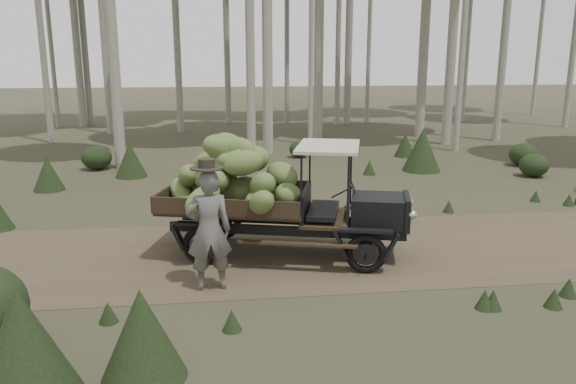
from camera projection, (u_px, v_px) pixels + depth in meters
name	position (u px, v px, depth m)	size (l,w,h in m)	color
ground	(411.00, 247.00, 10.76)	(120.00, 120.00, 0.00)	#473D2B
dirt_track	(411.00, 247.00, 10.76)	(70.00, 4.00, 0.01)	brown
banana_truck	(255.00, 183.00, 10.09)	(4.70, 2.65, 2.32)	black
farmer	(209.00, 229.00, 8.62)	(0.74, 0.56, 2.08)	#605D58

